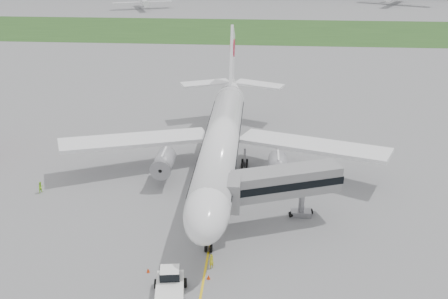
# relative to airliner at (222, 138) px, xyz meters

# --- Properties ---
(ground) EXTENTS (600.00, 600.00, 0.00)m
(ground) POSITION_rel_airliner_xyz_m (0.00, -4.87, -5.66)
(ground) COLOR gray
(ground) RESTS_ON ground
(apron_markings) EXTENTS (70.00, 70.00, 0.04)m
(apron_markings) POSITION_rel_airliner_xyz_m (0.00, -9.87, -5.66)
(apron_markings) COLOR yellow
(apron_markings) RESTS_ON ground
(grass_strip) EXTENTS (600.00, 50.00, 0.02)m
(grass_strip) POSITION_rel_airliner_xyz_m (0.00, 115.13, -5.65)
(grass_strip) COLOR #264B1C
(grass_strip) RESTS_ON ground
(airliner) EXTENTS (48.13, 53.95, 17.88)m
(airliner) POSITION_rel_airliner_xyz_m (0.00, 0.00, 0.00)
(airliner) COLOR white
(airliner) RESTS_ON ground
(pushback_tug) EXTENTS (3.76, 5.09, 2.44)m
(pushback_tug) POSITION_rel_airliner_xyz_m (-2.99, -27.43, -4.54)
(pushback_tug) COLOR white
(pushback_tug) RESTS_ON ground
(jet_bridge) EXTENTS (15.13, 9.17, 7.25)m
(jet_bridge) POSITION_rel_airliner_xyz_m (7.16, -13.34, -0.30)
(jet_bridge) COLOR gray
(jet_bridge) RESTS_ON ground
(safety_cone_left) EXTENTS (0.35, 0.35, 0.49)m
(safety_cone_left) POSITION_rel_airliner_xyz_m (-5.95, -24.01, -5.42)
(safety_cone_left) COLOR red
(safety_cone_left) RESTS_ON ground
(safety_cone_right) EXTENTS (0.38, 0.38, 0.52)m
(safety_cone_right) POSITION_rel_airliner_xyz_m (0.50, -24.63, -5.40)
(safety_cone_right) COLOR red
(safety_cone_right) RESTS_ON ground
(ground_crew_near) EXTENTS (0.74, 0.73, 1.73)m
(ground_crew_near) POSITION_rel_airliner_xyz_m (0.60, -22.76, -4.80)
(ground_crew_near) COLOR yellow
(ground_crew_near) RESTS_ON ground
(ground_crew_far) EXTENTS (0.87, 0.95, 1.59)m
(ground_crew_far) POSITION_rel_airliner_xyz_m (-24.26, -7.88, -4.87)
(ground_crew_far) COLOR #A3F328
(ground_crew_far) RESTS_ON ground
(distant_aircraft_left) EXTENTS (33.74, 31.91, 10.32)m
(distant_aircraft_left) POSITION_rel_airliner_xyz_m (-49.75, 166.22, -5.66)
(distant_aircraft_left) COLOR white
(distant_aircraft_left) RESTS_ON ground
(distant_aircraft_right) EXTENTS (44.78, 43.00, 13.25)m
(distant_aircraft_right) POSITION_rel_airliner_xyz_m (69.47, 189.77, -5.66)
(distant_aircraft_right) COLOR white
(distant_aircraft_right) RESTS_ON ground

